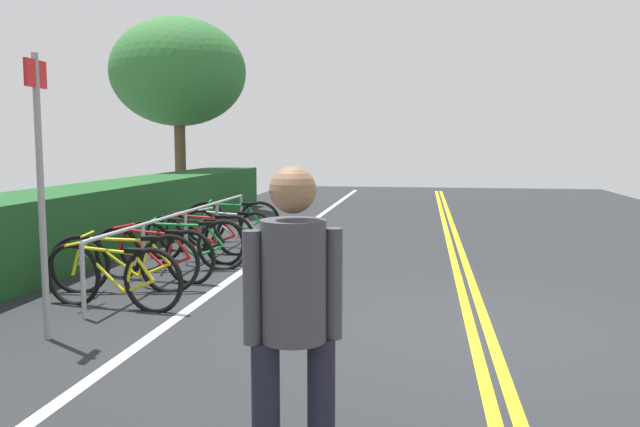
% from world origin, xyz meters
% --- Properties ---
extents(ground_plane, '(39.45, 12.27, 0.05)m').
position_xyz_m(ground_plane, '(0.00, 0.00, -0.03)').
color(ground_plane, '#232628').
extents(centre_line_yellow_inner, '(35.50, 0.10, 0.00)m').
position_xyz_m(centre_line_yellow_inner, '(0.00, -0.08, 0.00)').
color(centre_line_yellow_inner, gold).
rests_on(centre_line_yellow_inner, ground_plane).
extents(centre_line_yellow_outer, '(35.50, 0.10, 0.00)m').
position_xyz_m(centre_line_yellow_outer, '(0.00, 0.08, 0.00)').
color(centre_line_yellow_outer, gold).
rests_on(centre_line_yellow_outer, ground_plane).
extents(bike_lane_stripe_white, '(35.50, 0.12, 0.00)m').
position_xyz_m(bike_lane_stripe_white, '(0.00, 3.04, 0.00)').
color(bike_lane_stripe_white, white).
rests_on(bike_lane_stripe_white, ground_plane).
extents(bike_rack, '(5.91, 0.05, 0.81)m').
position_xyz_m(bike_rack, '(2.63, 3.96, 0.60)').
color(bike_rack, '#9EA0A5').
rests_on(bike_rack, ground_plane).
extents(bicycle_0, '(0.46, 1.73, 0.74)m').
position_xyz_m(bicycle_0, '(0.16, 3.87, 0.35)').
color(bicycle_0, black).
rests_on(bicycle_0, ground_plane).
extents(bicycle_1, '(0.52, 1.78, 0.75)m').
position_xyz_m(bicycle_1, '(0.90, 4.08, 0.35)').
color(bicycle_1, black).
rests_on(bicycle_1, ground_plane).
extents(bicycle_2, '(0.47, 1.78, 0.74)m').
position_xyz_m(bicycle_2, '(1.56, 4.00, 0.35)').
color(bicycle_2, black).
rests_on(bicycle_2, ground_plane).
extents(bicycle_3, '(0.56, 1.77, 0.75)m').
position_xyz_m(bicycle_3, '(2.29, 3.86, 0.35)').
color(bicycle_3, black).
rests_on(bicycle_3, ground_plane).
extents(bicycle_4, '(0.58, 1.73, 0.72)m').
position_xyz_m(bicycle_4, '(2.95, 3.96, 0.34)').
color(bicycle_4, black).
rests_on(bicycle_4, ground_plane).
extents(bicycle_5, '(0.48, 1.74, 0.69)m').
position_xyz_m(bicycle_5, '(3.70, 4.04, 0.32)').
color(bicycle_5, black).
rests_on(bicycle_5, ground_plane).
extents(bicycle_6, '(0.52, 1.72, 0.68)m').
position_xyz_m(bicycle_6, '(4.34, 3.85, 0.32)').
color(bicycle_6, black).
rests_on(bicycle_6, ground_plane).
extents(bicycle_7, '(0.55, 1.70, 0.77)m').
position_xyz_m(bicycle_7, '(5.00, 3.97, 0.36)').
color(bicycle_7, black).
rests_on(bicycle_7, ground_plane).
extents(pedestrian, '(0.32, 0.46, 1.69)m').
position_xyz_m(pedestrian, '(-3.31, 1.18, 0.97)').
color(pedestrian, '#1E1E2D').
rests_on(pedestrian, ground_plane).
extents(sign_post_near, '(0.36, 0.06, 2.57)m').
position_xyz_m(sign_post_near, '(-0.99, 3.94, 1.53)').
color(sign_post_near, gray).
rests_on(sign_post_near, ground_plane).
extents(hedge_backdrop, '(14.86, 1.32, 1.08)m').
position_xyz_m(hedge_backdrop, '(4.13, 5.87, 0.54)').
color(hedge_backdrop, '#1C4C21').
rests_on(hedge_backdrop, ground_plane).
extents(tree_mid, '(3.41, 3.41, 4.90)m').
position_xyz_m(tree_mid, '(9.66, 6.72, 3.53)').
color(tree_mid, brown).
rests_on(tree_mid, ground_plane).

